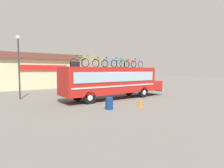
{
  "coord_description": "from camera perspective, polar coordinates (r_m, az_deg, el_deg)",
  "views": [
    {
      "loc": [
        -10.2,
        -13.89,
        2.67
      ],
      "look_at": [
        0.13,
        0.0,
        1.38
      ],
      "focal_mm": 30.29,
      "sensor_mm": 36.0,
      "label": 1
    }
  ],
  "objects": [
    {
      "name": "ground_plane",
      "position": [
        17.44,
        -0.34,
        -4.55
      ],
      "size": [
        120.0,
        120.0,
        0.0
      ],
      "primitive_type": "plane",
      "color": "#605E59"
    },
    {
      "name": "bus",
      "position": [
        17.43,
        0.39,
        1.01
      ],
      "size": [
        10.77,
        2.43,
        2.91
      ],
      "color": "red",
      "rests_on": "ground"
    },
    {
      "name": "luggage_bag_1",
      "position": [
        15.19,
        -11.16,
        5.84
      ],
      "size": [
        0.7,
        0.33,
        0.41
      ],
      "primitive_type": "cube",
      "color": "black",
      "rests_on": "bus"
    },
    {
      "name": "rooftop_bicycle_1",
      "position": [
        15.97,
        -9.67,
        6.45
      ],
      "size": [
        1.76,
        0.44,
        0.95
      ],
      "color": "black",
      "rests_on": "bus"
    },
    {
      "name": "rooftop_bicycle_2",
      "position": [
        16.34,
        -6.47,
        6.48
      ],
      "size": [
        1.8,
        0.44,
        0.98
      ],
      "color": "black",
      "rests_on": "bus"
    },
    {
      "name": "rooftop_bicycle_3",
      "position": [
        16.75,
        -3.44,
        6.34
      ],
      "size": [
        1.7,
        0.44,
        0.9
      ],
      "color": "black",
      "rests_on": "bus"
    },
    {
      "name": "rooftop_bicycle_4",
      "position": [
        17.25,
        -0.88,
        6.33
      ],
      "size": [
        1.78,
        0.44,
        0.93
      ],
      "color": "black",
      "rests_on": "bus"
    },
    {
      "name": "rooftop_bicycle_5",
      "position": [
        17.71,
        1.94,
        6.26
      ],
      "size": [
        1.66,
        0.44,
        0.92
      ],
      "color": "black",
      "rests_on": "bus"
    },
    {
      "name": "rooftop_bicycle_6",
      "position": [
        18.55,
        3.37,
        6.18
      ],
      "size": [
        1.69,
        0.44,
        0.93
      ],
      "color": "black",
      "rests_on": "bus"
    },
    {
      "name": "rooftop_bicycle_7",
      "position": [
        19.2,
        5.5,
        6.04
      ],
      "size": [
        1.7,
        0.44,
        0.88
      ],
      "color": "black",
      "rests_on": "bus"
    },
    {
      "name": "rooftop_bicycle_8",
      "position": [
        19.85,
        7.56,
        6.05
      ],
      "size": [
        1.74,
        0.44,
        0.96
      ],
      "color": "black",
      "rests_on": "bus"
    },
    {
      "name": "roadside_building",
      "position": [
        32.64,
        -22.27,
        3.7
      ],
      "size": [
        11.73,
        10.47,
        4.96
      ],
      "color": "beige",
      "rests_on": "ground"
    },
    {
      "name": "trash_bin",
      "position": [
        12.88,
        -0.84,
        -5.89
      ],
      "size": [
        0.52,
        0.52,
        0.8
      ],
      "primitive_type": "cylinder",
      "color": "navy",
      "rests_on": "ground"
    },
    {
      "name": "traffic_cone",
      "position": [
        13.87,
        8.55,
        -5.75
      ],
      "size": [
        0.37,
        0.37,
        0.54
      ],
      "primitive_type": "cone",
      "color": "orange",
      "rests_on": "ground"
    },
    {
      "name": "street_lamp",
      "position": [
        19.04,
        -26.34,
        6.59
      ],
      "size": [
        0.36,
        0.36,
        5.74
      ],
      "color": "#38383D",
      "rests_on": "ground"
    }
  ]
}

